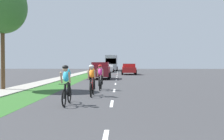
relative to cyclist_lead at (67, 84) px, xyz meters
name	(u,v)px	position (x,y,z in m)	size (l,w,h in m)	color
ground_plane	(116,83)	(1.78, 11.65, -0.81)	(120.00, 120.00, 0.00)	#38383A
grass_verge	(65,83)	(-2.56, 11.65, -0.81)	(2.14, 70.00, 0.01)	#2D6026
sidewalk_concrete	(43,83)	(-4.44, 11.65, -0.81)	(1.62, 70.00, 0.10)	#9E998E
lane_markings_center	(116,80)	(1.78, 15.65, -0.81)	(0.12, 52.71, 0.01)	white
cyclist_lead	(67,84)	(0.00, 0.00, 0.00)	(0.42, 1.72, 1.58)	black
cyclist_trailing	(92,80)	(0.71, 2.81, 0.00)	(0.42, 1.72, 1.58)	black
cyclist_distant	(100,77)	(0.91, 5.84, 0.00)	(0.42, 1.72, 1.58)	black
suv_maroon	(101,70)	(0.07, 17.50, 0.14)	(2.15, 4.70, 1.79)	maroon
pickup_red	(129,69)	(3.52, 28.69, 0.02)	(2.22, 5.10, 1.64)	red
sedan_white	(109,68)	(0.05, 39.30, -0.04)	(1.98, 4.30, 1.52)	silver
bus_silver	(112,62)	(0.31, 50.15, 1.17)	(2.78, 11.60, 3.48)	#A5A8AD
street_tree_near	(2,7)	(-5.15, 5.65, 4.32)	(3.01, 3.01, 6.81)	brown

